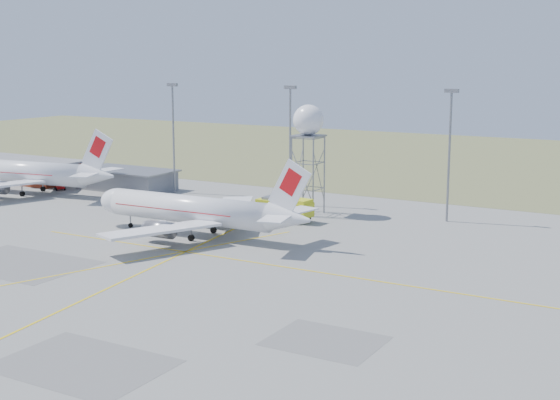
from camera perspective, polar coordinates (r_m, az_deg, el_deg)
The scene contains 12 objects.
ground at distance 78.27m, azimuth -16.97°, elevation -8.84°, with size 400.00×400.00×0.00m, color gray.
grass_strip at distance 199.23m, azimuth 13.77°, elevation 2.84°, with size 400.00×120.00×0.03m, color #5F703D.
building_orange at distance 172.91m, azimuth -19.11°, elevation 2.17°, with size 33.00×12.00×4.30m.
building_grey at distance 153.20m, azimuth -11.14°, elevation 1.48°, with size 19.00×10.00×3.90m.
mast_a at distance 147.20m, azimuth -7.81°, elevation 5.19°, with size 2.20×0.50×20.50m.
mast_b at distance 133.42m, azimuth 0.75°, elevation 4.75°, with size 2.20×0.50×20.50m.
mast_c at distance 122.29m, azimuth 12.30°, elevation 4.00°, with size 2.20×0.50×20.50m.
airliner_main at distance 111.51m, azimuth -6.31°, elevation -0.78°, with size 35.49×34.52×12.08m.
airliner_far at distance 153.36m, azimuth -18.12°, elevation 1.90°, with size 37.24×35.90×12.69m.
radar_tower at distance 125.76m, azimuth 2.07°, elevation 3.45°, with size 4.91×4.91×17.79m.
fire_truck at distance 121.61m, azimuth 0.43°, elevation -0.71°, with size 9.39×4.28×3.67m.
baggage_tug at distance 156.12m, azimuth -15.80°, elevation 0.96°, with size 2.73×2.67×1.75m.
Camera 1 is at (54.81, -49.88, 25.18)m, focal length 50.00 mm.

